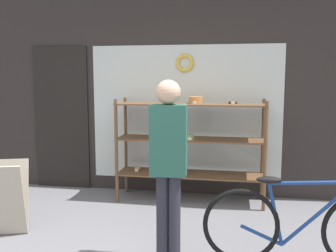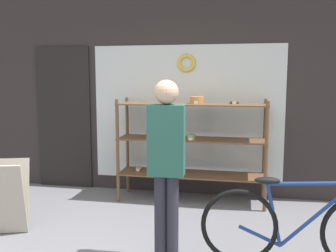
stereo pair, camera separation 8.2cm
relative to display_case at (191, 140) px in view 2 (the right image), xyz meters
name	(u,v)px [view 2 (the right image)]	position (x,y,z in m)	size (l,w,h in m)	color
storefront_facade	(171,64)	(-0.35, 0.37, 1.01)	(6.12, 0.13, 3.80)	#2D2826
display_case	(191,140)	(0.00, 0.00, 0.00)	(1.95, 0.48, 1.40)	brown
bicycle	(298,227)	(1.15, -1.59, -0.47)	(1.70, 0.46, 0.81)	black
sandwich_board	(1,198)	(-1.83, -1.45, -0.44)	(0.62, 0.52, 0.78)	#B2A893
pedestrian	(166,156)	(0.00, -1.67, 0.12)	(0.33, 0.21, 1.64)	#282833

